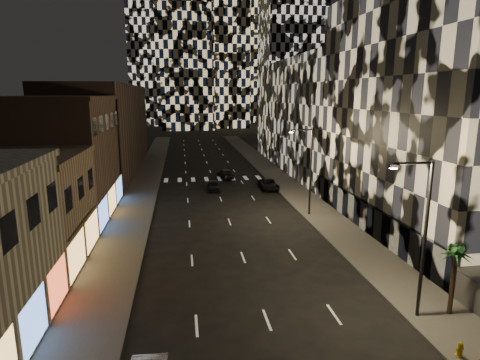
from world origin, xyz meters
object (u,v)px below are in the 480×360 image
object	(u,v)px
car_dark_midlane	(214,186)
fire_hydrant	(460,349)
car_dark_oncoming	(226,174)
car_dark_rightlane	(269,184)
streetlight_far	(309,166)
streetlight_near	(422,229)
palm_tree	(456,257)

from	to	relation	value
car_dark_midlane	fire_hydrant	world-z (taller)	car_dark_midlane
car_dark_oncoming	car_dark_rightlane	distance (m)	9.48
streetlight_far	car_dark_rightlane	bearing A→B (deg)	96.86
car_dark_midlane	streetlight_near	bearing A→B (deg)	-72.99
car_dark_midlane	palm_tree	world-z (taller)	palm_tree
streetlight_near	car_dark_midlane	xyz separation A→B (m)	(-8.85, 32.59, -4.68)
palm_tree	car_dark_midlane	bearing A→B (deg)	108.75
palm_tree	fire_hydrant	bearing A→B (deg)	-119.50
streetlight_near	car_dark_midlane	world-z (taller)	streetlight_near
car_dark_midlane	car_dark_rightlane	world-z (taller)	car_dark_rightlane
streetlight_near	car_dark_rightlane	bearing A→B (deg)	92.61
streetlight_far	car_dark_midlane	bearing A→B (deg)	125.11
streetlight_near	car_dark_oncoming	bearing A→B (deg)	99.05
streetlight_near	car_dark_rightlane	distance (m)	32.56
fire_hydrant	palm_tree	world-z (taller)	palm_tree
streetlight_near	fire_hydrant	distance (m)	6.10
car_dark_rightlane	car_dark_oncoming	bearing A→B (deg)	123.09
streetlight_far	fire_hydrant	distance (m)	24.19
streetlight_near	car_dark_midlane	size ratio (longest dim) A/B	2.28
palm_tree	car_dark_rightlane	bearing A→B (deg)	96.54
streetlight_far	palm_tree	size ratio (longest dim) A/B	2.15
car_dark_midlane	palm_tree	distance (m)	34.60
car_dark_oncoming	fire_hydrant	distance (m)	44.46
car_dark_oncoming	palm_tree	distance (m)	41.35
car_dark_midlane	palm_tree	size ratio (longest dim) A/B	0.94
car_dark_midlane	fire_hydrant	distance (m)	37.39
car_dark_midlane	car_dark_oncoming	bearing A→B (deg)	74.20
car_dark_rightlane	fire_hydrant	xyz separation A→B (m)	(1.64, -35.88, -0.19)
streetlight_far	palm_tree	distance (m)	20.25
car_dark_rightlane	car_dark_midlane	bearing A→B (deg)	178.46
car_dark_midlane	car_dark_rightlane	bearing A→B (deg)	-1.35
car_dark_midlane	car_dark_oncoming	world-z (taller)	car_dark_oncoming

